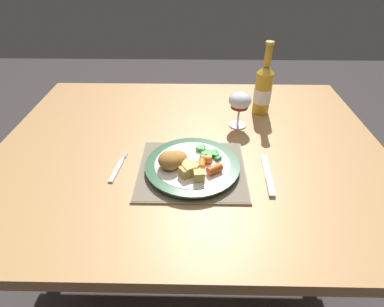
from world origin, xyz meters
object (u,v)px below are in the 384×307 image
(dinner_plate, at_px, (192,166))
(fork, at_px, (117,169))
(table_knife, at_px, (269,178))
(dining_table, at_px, (190,165))
(wine_glass, at_px, (240,102))
(bottle, at_px, (263,89))

(dinner_plate, xyz_separation_m, fork, (-0.22, -0.00, -0.01))
(dinner_plate, relative_size, table_knife, 1.47)
(dining_table, bearing_deg, wine_glass, 35.95)
(dinner_plate, bearing_deg, bottle, 54.79)
(wine_glass, bearing_deg, table_knife, -79.03)
(dining_table, bearing_deg, table_knife, -37.35)
(fork, distance_m, table_knife, 0.43)
(fork, xyz_separation_m, wine_glass, (0.38, 0.26, 0.09))
(fork, xyz_separation_m, table_knife, (0.43, -0.03, 0.00))
(dining_table, distance_m, wine_glass, 0.27)
(dining_table, distance_m, table_knife, 0.30)
(dining_table, xyz_separation_m, dinner_plate, (0.01, -0.14, 0.10))
(dining_table, relative_size, dinner_plate, 4.61)
(dining_table, relative_size, bottle, 4.70)
(bottle, bearing_deg, table_knife, -95.83)
(table_knife, relative_size, bottle, 0.69)
(dinner_plate, distance_m, table_knife, 0.22)
(wine_glass, bearing_deg, dinner_plate, -121.41)
(dining_table, bearing_deg, fork, -146.75)
(dinner_plate, height_order, wine_glass, wine_glass)
(table_knife, bearing_deg, fork, 175.54)
(dinner_plate, relative_size, wine_glass, 2.13)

